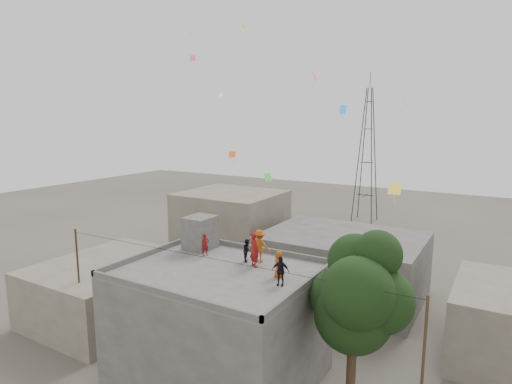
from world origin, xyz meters
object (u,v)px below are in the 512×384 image
stair_head_box (200,233)px  person_red_adult (254,250)px  transmission_tower (367,155)px  tree (358,295)px  person_dark_adult (280,271)px

stair_head_box → person_red_adult: 4.68m
person_red_adult → transmission_tower: bearing=-51.3°
transmission_tower → tree: bearing=-73.9°
tree → person_red_adult: tree is taller
person_dark_adult → stair_head_box: bearing=143.3°
stair_head_box → transmission_tower: (-0.80, 37.40, 1.97)m
tree → person_dark_adult: (-3.60, -0.73, 0.71)m
stair_head_box → person_dark_adult: (6.96, -2.73, -0.28)m
stair_head_box → tree: (10.57, -2.00, -1.00)m
tree → person_dark_adult: size_ratio=6.34×
tree → transmission_tower: bearing=106.1°
stair_head_box → tree: size_ratio=0.22×
person_red_adult → person_dark_adult: bearing=177.0°
person_red_adult → person_dark_adult: person_red_adult is taller
person_red_adult → stair_head_box: bearing=17.1°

